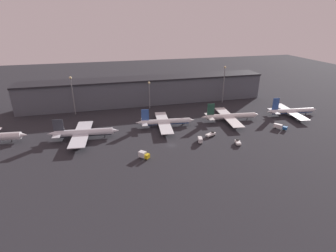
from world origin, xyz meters
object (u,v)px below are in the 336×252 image
object	(u,v)px
service_vehicle_4	(280,127)
service_vehicle_1	(144,155)
airplane_3	(230,116)
airplane_4	(291,111)
airplane_1	(83,133)
airplane_2	(165,122)
service_vehicle_3	(200,140)
service_vehicle_5	(238,142)
service_vehicle_2	(211,134)

from	to	relation	value
service_vehicle_4	service_vehicle_1	bearing A→B (deg)	-117.74
airplane_3	airplane_4	world-z (taller)	airplane_4
airplane_1	airplane_2	world-z (taller)	airplane_1
airplane_4	service_vehicle_1	size ratio (longest dim) A/B	6.91
service_vehicle_1	service_vehicle_3	size ratio (longest dim) A/B	0.94
airplane_1	service_vehicle_5	size ratio (longest dim) A/B	7.66
service_vehicle_3	service_vehicle_5	size ratio (longest dim) A/B	1.13
service_vehicle_2	service_vehicle_3	distance (m)	11.02
service_vehicle_2	service_vehicle_4	bearing A→B (deg)	-25.84
service_vehicle_5	service_vehicle_2	bearing A→B (deg)	49.90
service_vehicle_2	airplane_2	bearing A→B (deg)	111.86
airplane_2	service_vehicle_2	distance (m)	30.97
airplane_2	airplane_4	world-z (taller)	airplane_4
service_vehicle_3	airplane_3	bearing A→B (deg)	-35.19
airplane_4	service_vehicle_2	size ratio (longest dim) A/B	5.54
airplane_2	service_vehicle_1	size ratio (longest dim) A/B	6.82
airplane_2	airplane_3	world-z (taller)	airplane_3
airplane_2	service_vehicle_1	distance (m)	42.27
service_vehicle_3	airplane_1	bearing A→B (deg)	85.99
airplane_3	service_vehicle_4	xyz separation A→B (m)	(23.58, -20.93, -1.31)
service_vehicle_2	service_vehicle_3	xyz separation A→B (m)	(-9.05, -6.27, 0.52)
airplane_2	airplane_3	size ratio (longest dim) A/B	0.94
airplane_1	service_vehicle_4	xyz separation A→B (m)	(117.74, -15.85, -1.80)
service_vehicle_2	service_vehicle_3	world-z (taller)	service_vehicle_3
airplane_2	service_vehicle_3	distance (m)	30.63
service_vehicle_2	airplane_1	bearing A→B (deg)	143.53
airplane_1	service_vehicle_2	distance (m)	73.63
airplane_3	airplane_1	bearing A→B (deg)	-171.14
airplane_3	service_vehicle_3	distance (m)	40.80
airplane_4	service_vehicle_5	world-z (taller)	airplane_4
airplane_2	service_vehicle_1	bearing A→B (deg)	-112.32
service_vehicle_1	service_vehicle_4	size ratio (longest dim) A/B	0.74
airplane_4	service_vehicle_4	distance (m)	31.16
service_vehicle_1	airplane_4	bearing A→B (deg)	62.07
service_vehicle_3	service_vehicle_4	distance (m)	55.00
airplane_1	airplane_3	xyz separation A→B (m)	(94.16, 5.08, -0.50)
airplane_1	service_vehicle_3	xyz separation A→B (m)	(63.01, -21.24, -1.81)
airplane_2	service_vehicle_4	distance (m)	71.65
airplane_4	service_vehicle_3	distance (m)	82.49
airplane_3	service_vehicle_3	bearing A→B (deg)	-134.03
service_vehicle_1	service_vehicle_5	world-z (taller)	service_vehicle_1
airplane_4	service_vehicle_3	bearing A→B (deg)	-156.13
airplane_2	airplane_4	xyz separation A→B (m)	(91.81, -1.90, -0.09)
airplane_3	service_vehicle_2	size ratio (longest dim) A/B	5.85
service_vehicle_2	service_vehicle_1	bearing A→B (deg)	175.99
service_vehicle_1	airplane_3	bearing A→B (deg)	73.74
airplane_3	airplane_4	xyz separation A→B (m)	(47.25, -0.70, -0.10)
airplane_3	service_vehicle_1	bearing A→B (deg)	-144.99
airplane_1	airplane_2	xyz separation A→B (m)	(49.60, 6.28, -0.51)
airplane_1	service_vehicle_4	distance (m)	118.81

